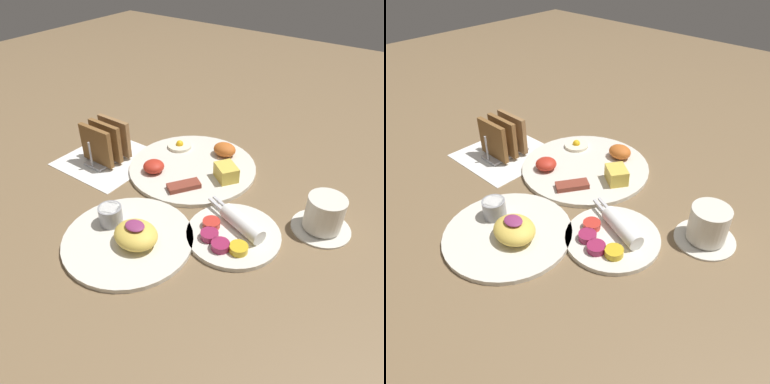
% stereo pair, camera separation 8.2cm
% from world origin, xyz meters
% --- Properties ---
extents(ground_plane, '(3.00, 3.00, 0.00)m').
position_xyz_m(ground_plane, '(0.00, 0.00, 0.00)').
color(ground_plane, brown).
extents(napkin_flat, '(0.22, 0.22, 0.00)m').
position_xyz_m(napkin_flat, '(-0.21, 0.06, 0.00)').
color(napkin_flat, white).
rests_on(napkin_flat, ground_plane).
extents(plate_breakfast, '(0.32, 0.32, 0.05)m').
position_xyz_m(plate_breakfast, '(-0.00, 0.16, 0.01)').
color(plate_breakfast, silver).
rests_on(plate_breakfast, ground_plane).
extents(plate_condiments, '(0.19, 0.19, 0.04)m').
position_xyz_m(plate_condiments, '(0.20, -0.00, 0.01)').
color(plate_condiments, silver).
rests_on(plate_condiments, ground_plane).
extents(plate_foreground, '(0.26, 0.26, 0.06)m').
position_xyz_m(plate_foreground, '(0.04, -0.13, 0.01)').
color(plate_foreground, silver).
rests_on(plate_foreground, ground_plane).
extents(toast_rack, '(0.10, 0.12, 0.10)m').
position_xyz_m(toast_rack, '(-0.21, 0.06, 0.05)').
color(toast_rack, '#B7B7BC').
rests_on(toast_rack, ground_plane).
extents(coffee_cup, '(0.12, 0.12, 0.08)m').
position_xyz_m(coffee_cup, '(0.34, 0.13, 0.04)').
color(coffee_cup, silver).
rests_on(coffee_cup, ground_plane).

